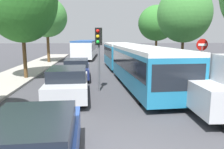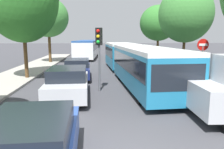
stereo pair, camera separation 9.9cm
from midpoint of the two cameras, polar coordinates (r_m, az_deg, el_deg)
kerb_strip_left at (r=19.08m, az=-21.98°, el=0.47°), size 3.20×36.64×0.14m
articulated_bus at (r=15.81m, az=5.53°, el=4.05°), size 3.28×15.94×2.35m
city_bus_rear at (r=31.29m, az=-6.34°, el=6.97°), size 3.22×11.51×2.45m
queued_car_blue at (r=4.86m, az=-19.93°, el=-17.87°), size 1.88×4.14×1.42m
queued_car_silver at (r=10.62m, az=-11.12°, el=-2.16°), size 1.99×4.38×1.50m
queued_car_navy at (r=15.54m, az=-8.79°, el=1.48°), size 1.86×4.09×1.40m
traffic_light at (r=11.62m, az=-3.20°, el=7.67°), size 0.38×0.40×3.40m
no_entry_sign at (r=14.13m, az=22.71°, el=4.78°), size 0.70×0.08×2.82m
tree_left_far at (r=25.62m, az=-16.39°, el=13.87°), size 4.40×4.40×7.18m
tree_right_mid at (r=21.94m, az=18.81°, el=14.76°), size 4.94×4.94×7.65m
tree_right_far at (r=32.07m, az=12.19°, el=12.78°), size 5.19×5.19×7.31m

